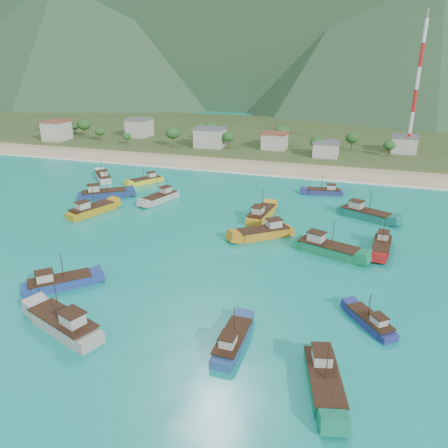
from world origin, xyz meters
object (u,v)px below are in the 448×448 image
(boat_3, at_px, (146,181))
(boat_6, at_px, (91,210))
(boat_23, at_px, (381,247))
(boat_14, at_px, (59,283))
(boat_7, at_px, (324,380))
(boat_18, at_px, (261,214))
(boat_21, at_px, (103,177))
(boat_25, at_px, (370,322))
(boat_2, at_px, (64,325))
(boat_10, at_px, (324,192))
(radio_tower, at_px, (416,90))
(boat_12, at_px, (327,249))
(boat_15, at_px, (365,214))
(boat_13, at_px, (103,194))
(boat_24, at_px, (264,233))
(boat_17, at_px, (161,198))
(boat_19, at_px, (232,342))

(boat_3, distance_m, boat_6, 27.83)
(boat_23, bearing_deg, boat_14, 37.41)
(boat_7, bearing_deg, boat_18, -83.75)
(boat_21, bearing_deg, boat_25, -76.90)
(boat_2, xyz_separation_m, boat_18, (15.13, 50.98, -0.09))
(boat_10, bearing_deg, boat_3, 85.33)
(boat_23, bearing_deg, boat_3, -18.59)
(boat_2, bearing_deg, boat_6, 49.86)
(radio_tower, distance_m, boat_2, 138.97)
(boat_23, relative_size, boat_25, 1.30)
(radio_tower, distance_m, boat_12, 96.16)
(boat_15, xyz_separation_m, boat_25, (1.62, -44.24, -0.40))
(boat_13, xyz_separation_m, boat_24, (45.89, -12.85, -0.06))
(boat_2, xyz_separation_m, boat_7, (34.36, -0.07, -0.15))
(boat_7, xyz_separation_m, boat_17, (-46.63, 55.54, -0.02))
(boat_17, bearing_deg, boat_15, -160.06)
(boat_24, bearing_deg, boat_25, 179.93)
(boat_21, bearing_deg, boat_17, -69.14)
(boat_10, bearing_deg, boat_6, 112.83)
(boat_18, bearing_deg, boat_3, 160.53)
(boat_3, bearing_deg, boat_23, -171.48)
(boat_23, bearing_deg, boat_12, 31.05)
(boat_10, bearing_deg, boat_18, 142.84)
(boat_23, bearing_deg, boat_15, -73.63)
(boat_2, bearing_deg, boat_21, 49.05)
(boat_2, distance_m, boat_25, 41.69)
(boat_15, height_order, boat_25, boat_15)
(boat_18, height_order, boat_19, boat_18)
(radio_tower, xyz_separation_m, boat_23, (-9.61, -86.60, -23.14))
(boat_3, distance_m, boat_13, 16.74)
(boat_21, bearing_deg, boat_13, -98.71)
(boat_3, height_order, boat_13, boat_13)
(boat_3, height_order, boat_24, boat_24)
(boat_10, height_order, boat_18, boat_18)
(boat_7, relative_size, boat_10, 1.19)
(boat_7, distance_m, boat_24, 43.39)
(boat_3, bearing_deg, boat_10, -142.32)
(boat_6, bearing_deg, boat_10, 52.35)
(boat_7, bearing_deg, boat_3, -64.55)
(boat_2, bearing_deg, boat_23, -24.89)
(boat_17, height_order, boat_18, boat_18)
(boat_13, relative_size, boat_18, 1.02)
(boat_3, xyz_separation_m, boat_6, (0.05, -27.83, 0.19))
(boat_24, bearing_deg, boat_13, 35.72)
(boat_19, bearing_deg, boat_15, 74.78)
(boat_7, bearing_deg, boat_19, -31.89)
(boat_25, bearing_deg, boat_13, 111.56)
(radio_tower, relative_size, boat_19, 4.56)
(boat_2, bearing_deg, boat_18, 3.82)
(boat_18, bearing_deg, boat_25, -50.97)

